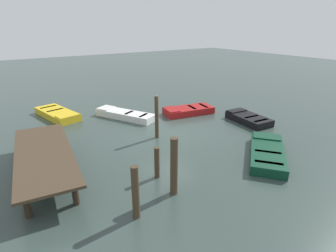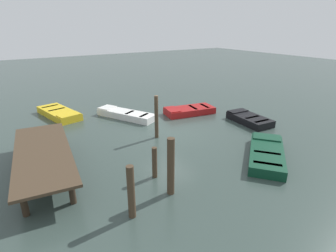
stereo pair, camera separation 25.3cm
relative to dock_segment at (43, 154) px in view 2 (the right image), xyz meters
name	(u,v)px [view 2 (the right image)]	position (x,y,z in m)	size (l,w,h in m)	color
ground_plane	(168,132)	(1.03, -6.21, -0.85)	(80.00, 80.00, 0.00)	#33423D
dock_segment	(43,154)	(0.00, 0.00, 0.00)	(6.03, 2.58, 0.95)	#423323
rowboat_red	(189,110)	(2.95, -9.06, -0.63)	(1.87, 3.31, 0.46)	maroon
rowboat_dark_green	(267,153)	(-3.72, -8.17, -0.63)	(3.28, 3.60, 0.46)	#0C3823
rowboat_white	(126,114)	(4.42, -5.30, -0.63)	(3.87, 2.67, 0.46)	silver
rowboat_yellow	(59,113)	(6.86, -1.92, -0.63)	(3.77, 2.08, 0.46)	gold
rowboat_black	(249,119)	(-0.26, -11.01, -0.63)	(2.73, 1.54, 0.46)	black
mooring_piling_center	(171,167)	(-3.64, -3.33, 0.17)	(0.25, 0.25, 2.03)	#423323
mooring_piling_mid_left	(156,117)	(0.75, -5.35, 0.24)	(0.19, 0.19, 2.17)	#423323
mooring_piling_far_left	(155,163)	(-2.46, -3.40, -0.24)	(0.19, 0.19, 1.21)	#423323
mooring_piling_mid_right	(131,192)	(-4.01, -1.73, 0.00)	(0.22, 0.22, 1.70)	#423323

